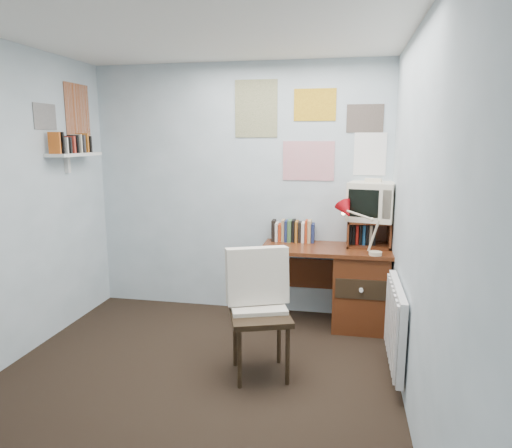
# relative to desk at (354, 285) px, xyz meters

# --- Properties ---
(ground) EXTENTS (3.50, 3.50, 0.00)m
(ground) POSITION_rel_desk_xyz_m (-1.17, -1.48, -0.41)
(ground) COLOR black
(ground) RESTS_ON ground
(back_wall) EXTENTS (3.00, 0.02, 2.50)m
(back_wall) POSITION_rel_desk_xyz_m (-1.17, 0.27, 0.84)
(back_wall) COLOR silver
(back_wall) RESTS_ON ground
(right_wall) EXTENTS (0.02, 3.50, 2.50)m
(right_wall) POSITION_rel_desk_xyz_m (0.33, -1.48, 0.84)
(right_wall) COLOR silver
(right_wall) RESTS_ON ground
(ceiling) EXTENTS (3.00, 3.50, 0.02)m
(ceiling) POSITION_rel_desk_xyz_m (-1.17, -1.48, 2.09)
(ceiling) COLOR white
(ceiling) RESTS_ON back_wall
(desk) EXTENTS (1.20, 0.55, 0.76)m
(desk) POSITION_rel_desk_xyz_m (0.00, 0.00, 0.00)
(desk) COLOR #5D2B15
(desk) RESTS_ON ground
(desk_chair) EXTENTS (0.59, 0.58, 0.93)m
(desk_chair) POSITION_rel_desk_xyz_m (-0.70, -1.08, 0.06)
(desk_chair) COLOR black
(desk_chair) RESTS_ON ground
(desk_lamp) EXTENTS (0.33, 0.29, 0.41)m
(desk_lamp) POSITION_rel_desk_xyz_m (0.17, -0.22, 0.56)
(desk_lamp) COLOR red
(desk_lamp) RESTS_ON desk
(tv_riser) EXTENTS (0.40, 0.30, 0.25)m
(tv_riser) POSITION_rel_desk_xyz_m (0.12, 0.11, 0.48)
(tv_riser) COLOR #5D2B15
(tv_riser) RESTS_ON desk
(crt_tv) EXTENTS (0.49, 0.46, 0.39)m
(crt_tv) POSITION_rel_desk_xyz_m (0.14, 0.13, 0.80)
(crt_tv) COLOR beige
(crt_tv) RESTS_ON tv_riser
(book_row) EXTENTS (0.60, 0.14, 0.22)m
(book_row) POSITION_rel_desk_xyz_m (-0.51, 0.18, 0.46)
(book_row) COLOR #5D2B15
(book_row) RESTS_ON desk
(radiator) EXTENTS (0.09, 0.80, 0.60)m
(radiator) POSITION_rel_desk_xyz_m (0.29, -0.93, 0.01)
(radiator) COLOR white
(radiator) RESTS_ON right_wall
(wall_shelf) EXTENTS (0.20, 0.62, 0.24)m
(wall_shelf) POSITION_rel_desk_xyz_m (-2.57, -0.38, 1.21)
(wall_shelf) COLOR white
(wall_shelf) RESTS_ON left_wall
(posters_back) EXTENTS (1.20, 0.01, 0.90)m
(posters_back) POSITION_rel_desk_xyz_m (-0.47, 0.26, 1.44)
(posters_back) COLOR white
(posters_back) RESTS_ON back_wall
(posters_left) EXTENTS (0.01, 0.70, 0.60)m
(posters_left) POSITION_rel_desk_xyz_m (-2.67, -0.38, 1.59)
(posters_left) COLOR white
(posters_left) RESTS_ON left_wall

